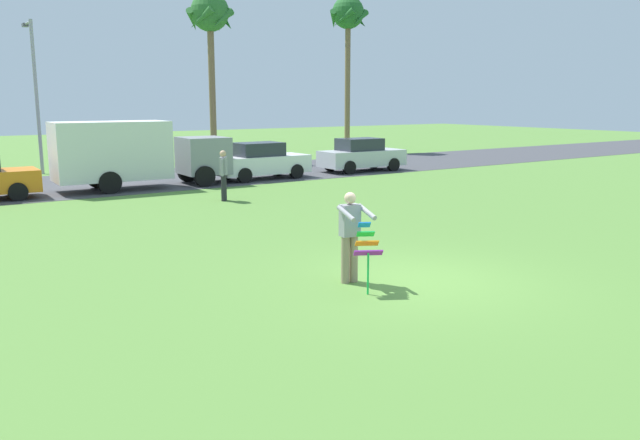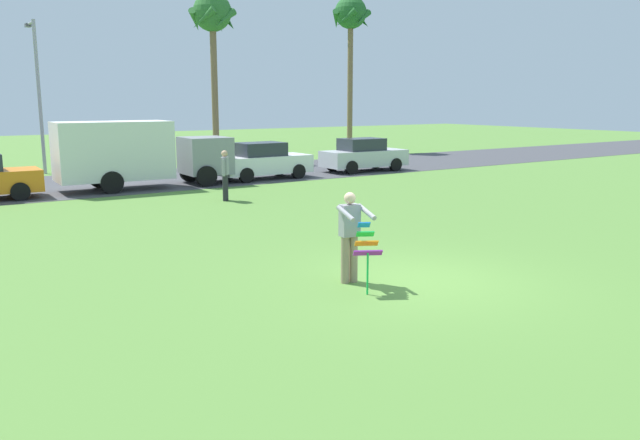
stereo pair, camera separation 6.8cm
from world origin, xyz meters
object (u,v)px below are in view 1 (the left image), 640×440
object	(u,v)px
parked_truck_grey_van	(133,153)
palm_tree_far_left	(348,20)
person_kite_flyer	(350,234)
palm_tree_centre_far	(210,20)
kite_held	(367,246)
parked_car_white	(261,161)
parked_car_silver	(361,155)
streetlight_pole	(35,87)
person_walker_near	(223,174)

from	to	relation	value
parked_truck_grey_van	palm_tree_far_left	xyz separation A→B (m)	(18.10, 10.58, 7.14)
person_kite_flyer	palm_tree_centre_far	distance (m)	26.31
parked_truck_grey_van	kite_held	bearing A→B (deg)	-93.45
parked_car_white	person_kite_flyer	bearing A→B (deg)	-112.97
parked_car_silver	streetlight_pole	distance (m)	15.51
palm_tree_far_left	person_walker_near	distance (m)	23.78
parked_truck_grey_van	streetlight_pole	bearing A→B (deg)	104.24
kite_held	palm_tree_centre_far	xyz separation A→B (m)	(8.41, 24.68, 6.87)
person_kite_flyer	palm_tree_centre_far	world-z (taller)	palm_tree_centre_far
person_kite_flyer	parked_truck_grey_van	bearing A→B (deg)	86.83
kite_held	palm_tree_far_left	distance (m)	33.48
parked_car_white	streetlight_pole	world-z (taller)	streetlight_pole
parked_car_white	palm_tree_far_left	world-z (taller)	palm_tree_far_left
parked_car_white	palm_tree_centre_far	world-z (taller)	palm_tree_centre_far
palm_tree_far_left	person_walker_near	world-z (taller)	palm_tree_far_left
kite_held	person_walker_near	distance (m)	11.42
parked_car_white	parked_car_silver	size ratio (longest dim) A/B	1.00
person_kite_flyer	parked_car_white	world-z (taller)	person_kite_flyer
palm_tree_far_left	parked_truck_grey_van	bearing A→B (deg)	-149.69
parked_truck_grey_van	palm_tree_far_left	world-z (taller)	palm_tree_far_left
parked_car_silver	person_walker_near	world-z (taller)	person_walker_near
person_kite_flyer	streetlight_pole	size ratio (longest dim) A/B	0.25
palm_tree_centre_far	palm_tree_far_left	xyz separation A→B (m)	(10.65, 1.75, 0.84)
kite_held	palm_tree_far_left	xyz separation A→B (m)	(19.06, 26.43, 7.71)
parked_car_silver	person_walker_near	size ratio (longest dim) A/B	2.46
palm_tree_centre_far	streetlight_pole	xyz separation A→B (m)	(-9.39, -1.18, -3.72)
parked_car_white	palm_tree_centre_far	xyz separation A→B (m)	(1.85, 8.83, 6.94)
palm_tree_far_left	palm_tree_centre_far	bearing A→B (deg)	-170.65
parked_car_silver	palm_tree_far_left	size ratio (longest dim) A/B	0.42
person_kite_flyer	parked_car_silver	distance (m)	19.37
parked_car_white	palm_tree_far_left	size ratio (longest dim) A/B	0.42
kite_held	palm_tree_centre_far	size ratio (longest dim) A/B	0.13
parked_car_white	palm_tree_far_left	xyz separation A→B (m)	(12.50, 10.58, 7.78)
palm_tree_centre_far	palm_tree_far_left	bearing A→B (deg)	9.35
kite_held	parked_car_silver	size ratio (longest dim) A/B	0.29
person_kite_flyer	palm_tree_centre_far	size ratio (longest dim) A/B	0.19
parked_car_silver	person_walker_near	xyz separation A→B (m)	(-9.59, -4.72, 0.16)
person_kite_flyer	kite_held	size ratio (longest dim) A/B	1.40
palm_tree_far_left	kite_held	bearing A→B (deg)	-125.79
parked_truck_grey_van	palm_tree_centre_far	world-z (taller)	palm_tree_centre_far
parked_truck_grey_van	palm_tree_centre_far	xyz separation A→B (m)	(7.45, 8.83, 6.30)
palm_tree_centre_far	parked_car_silver	bearing A→B (deg)	-67.21
palm_tree_centre_far	streetlight_pole	world-z (taller)	palm_tree_centre_far
parked_car_silver	palm_tree_far_left	distance (m)	14.85
parked_car_silver	palm_tree_far_left	xyz separation A→B (m)	(6.94, 10.58, 7.78)
palm_tree_centre_far	person_walker_near	world-z (taller)	palm_tree_centre_far
palm_tree_centre_far	streetlight_pole	distance (m)	10.17
person_kite_flyer	streetlight_pole	xyz separation A→B (m)	(-1.10, 22.86, 3.05)
palm_tree_far_left	person_walker_near	bearing A→B (deg)	-137.23
palm_tree_far_left	person_walker_near	xyz separation A→B (m)	(-16.54, -15.30, -7.62)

